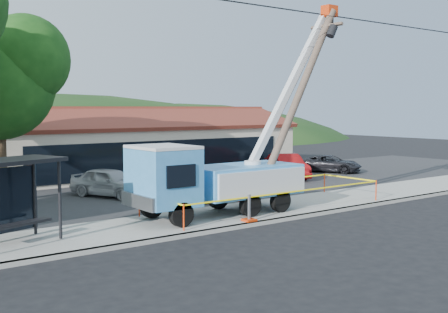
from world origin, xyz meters
TOP-DOWN VIEW (x-y plane):
  - ground at (0.00, 0.00)m, footprint 120.00×120.00m
  - curb at (0.00, 2.10)m, footprint 60.00×0.25m
  - sidewalk at (0.00, 4.00)m, footprint 60.00×4.00m
  - parking_lot at (0.00, 12.00)m, footprint 60.00×12.00m
  - strip_mall at (4.00, 19.98)m, footprint 22.50×8.53m
  - hill_center at (10.00, 55.00)m, footprint 89.60×64.00m
  - hill_east at (30.00, 55.00)m, footprint 72.80×52.00m
  - utility_truck at (-1.01, 4.13)m, footprint 10.46×4.03m
  - leaning_pole at (3.36, 3.72)m, footprint 5.14×1.89m
  - bus_shelter at (-9.04, 4.37)m, footprint 3.30×2.60m
  - caution_tape at (1.93, 4.15)m, footprint 11.07×3.38m
  - car_silver at (-2.09, 11.58)m, footprint 3.32×4.65m
  - car_red at (10.27, 11.65)m, footprint 3.35×4.90m
  - car_dark at (14.95, 12.18)m, footprint 3.70×4.68m

SIDE VIEW (x-z plane):
  - ground at x=0.00m, z-range 0.00..0.00m
  - hill_center at x=10.00m, z-range -16.00..16.00m
  - hill_east at x=30.00m, z-range -13.00..13.00m
  - car_silver at x=-2.09m, z-range -0.74..0.74m
  - car_red at x=10.27m, z-range -0.76..0.76m
  - car_dark at x=14.95m, z-range -0.59..0.59m
  - parking_lot at x=0.00m, z-range 0.00..0.10m
  - curb at x=0.00m, z-range 0.00..0.15m
  - sidewalk at x=0.00m, z-range 0.00..0.15m
  - caution_tape at x=1.93m, z-range 0.39..1.37m
  - utility_truck at x=-1.01m, z-range -2.82..6.36m
  - strip_mall at x=4.00m, z-range -0.46..4.22m
  - bus_shelter at x=-9.04m, z-range 0.81..3.59m
  - leaning_pole at x=3.36m, z-range 0.54..9.63m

